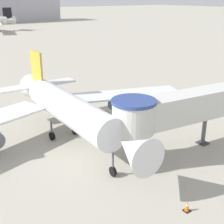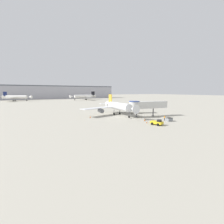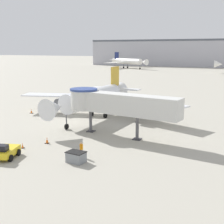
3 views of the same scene
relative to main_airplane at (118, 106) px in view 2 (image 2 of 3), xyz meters
The scene contains 12 objects.
ground_plane 5.91m from the main_airplane, 94.37° to the right, with size 800.00×800.00×0.00m, color #A8A393.
main_airplane is the anchor object (origin of this frame).
jet_bridge 11.68m from the main_airplane, 48.30° to the right, with size 17.19×5.14×6.44m.
pushback_tug_yellow 22.71m from the main_airplane, 88.48° to the right, with size 3.02×3.98×1.78m.
service_container_gray 22.14m from the main_airplane, 67.09° to the right, with size 2.14×1.66×1.21m.
traffic_cone_near_nose 16.27m from the main_airplane, 85.02° to the right, with size 0.51×0.51×0.84m.
traffic_cone_apron_front 19.12m from the main_airplane, 90.57° to the right, with size 0.40×0.40×0.66m.
traffic_cone_port_wing 13.74m from the main_airplane, behind, with size 0.50×0.50×0.83m.
ground_crew_marshaller 20.35m from the main_airplane, 66.11° to the right, with size 0.37×0.26×1.77m.
background_jet_navy_tail 141.37m from the main_airplane, 110.06° to the left, with size 29.64×30.82×9.86m.
background_jet_black_tail 121.00m from the main_airplane, 79.45° to the left, with size 31.76×33.65×10.12m.
terminal_building 170.56m from the main_airplane, 91.25° to the left, with size 169.70×18.67×18.26m.
Camera 2 is at (-32.17, -51.17, 10.18)m, focal length 24.00 mm.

